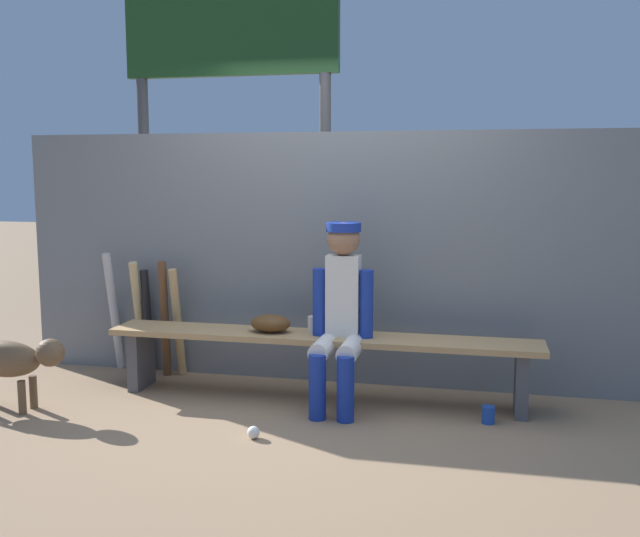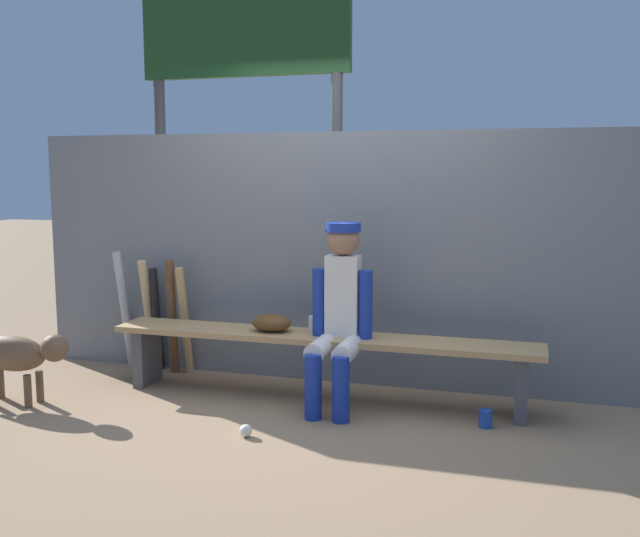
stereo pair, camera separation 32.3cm
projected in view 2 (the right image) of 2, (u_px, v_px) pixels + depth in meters
The scene contains 15 objects.
ground_plane at pixel (320, 400), 4.91m from camera, with size 30.00×30.00×0.00m, color #937556.
chainlink_fence at pixel (338, 259), 5.22m from camera, with size 4.83×0.03×1.83m, color slate.
dugout_bench at pixel (320, 348), 4.86m from camera, with size 2.94×0.36×0.46m.
player_seated at pixel (339, 309), 4.68m from camera, with size 0.41×0.55×1.22m.
baseball_glove at pixel (272, 323), 4.94m from camera, with size 0.28×0.20×0.12m, color #593819.
bat_wood_tan at pixel (185, 321), 5.48m from camera, with size 0.06×0.06×0.84m, color tan.
bat_wood_dark at pixel (172, 317), 5.50m from camera, with size 0.06×0.06×0.88m, color brown.
bat_aluminum_black at pixel (157, 319), 5.62m from camera, with size 0.06×0.06×0.80m, color black.
bat_wood_natural at pixel (148, 314), 5.64m from camera, with size 0.06×0.06×0.89m, color tan.
bat_aluminum_silver at pixel (124, 309), 5.68m from camera, with size 0.06×0.06×0.94m, color #B7B7BC.
baseball at pixel (246, 431), 4.22m from camera, with size 0.07×0.07×0.07m, color white.
cup_on_ground at pixel (485, 419), 4.38m from camera, with size 0.08×0.08×0.11m, color #1E47AD.
cup_on_bench at pixel (314, 324), 4.92m from camera, with size 0.08×0.08×0.11m, color silver.
scoreboard at pixel (250, 59), 6.24m from camera, with size 2.19×0.27×3.60m.
dog at pixel (19, 355), 4.79m from camera, with size 0.84×0.20×0.49m.
Camera 2 is at (1.36, -4.55, 1.55)m, focal length 40.37 mm.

